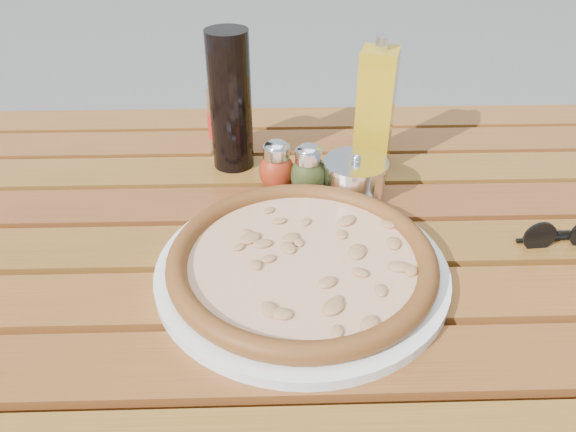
{
  "coord_description": "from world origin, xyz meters",
  "views": [
    {
      "loc": [
        -0.02,
        -0.6,
        1.2
      ],
      "look_at": [
        0.0,
        0.02,
        0.78
      ],
      "focal_mm": 35.0,
      "sensor_mm": 36.0,
      "label": 1
    }
  ],
  "objects_px": {
    "olive_oil_cruet": "(375,108)",
    "plate": "(302,269)",
    "oregano_shaker": "(308,170)",
    "soda_can": "(228,120)",
    "dark_bottle": "(230,101)",
    "sunglasses": "(561,235)",
    "parmesan_tin": "(355,178)",
    "table": "(288,286)",
    "pizza": "(302,259)",
    "pepper_shaker": "(277,166)"
  },
  "relations": [
    {
      "from": "olive_oil_cruet",
      "to": "plate",
      "type": "bearing_deg",
      "value": -114.43
    },
    {
      "from": "oregano_shaker",
      "to": "soda_can",
      "type": "xyz_separation_m",
      "value": [
        -0.13,
        0.14,
        0.02
      ]
    },
    {
      "from": "dark_bottle",
      "to": "soda_can",
      "type": "bearing_deg",
      "value": 102.91
    },
    {
      "from": "plate",
      "to": "olive_oil_cruet",
      "type": "distance_m",
      "value": 0.32
    },
    {
      "from": "sunglasses",
      "to": "plate",
      "type": "bearing_deg",
      "value": -176.26
    },
    {
      "from": "soda_can",
      "to": "plate",
      "type": "bearing_deg",
      "value": -71.76
    },
    {
      "from": "oregano_shaker",
      "to": "parmesan_tin",
      "type": "relative_size",
      "value": 0.67
    },
    {
      "from": "table",
      "to": "pizza",
      "type": "relative_size",
      "value": 3.87
    },
    {
      "from": "plate",
      "to": "pizza",
      "type": "bearing_deg",
      "value": 90.0
    },
    {
      "from": "olive_oil_cruet",
      "to": "dark_bottle",
      "type": "bearing_deg",
      "value": 179.54
    },
    {
      "from": "table",
      "to": "pepper_shaker",
      "type": "relative_size",
      "value": 17.07
    },
    {
      "from": "pepper_shaker",
      "to": "pizza",
      "type": "bearing_deg",
      "value": -82.17
    },
    {
      "from": "pizza",
      "to": "soda_can",
      "type": "xyz_separation_m",
      "value": [
        -0.11,
        0.33,
        0.04
      ]
    },
    {
      "from": "pizza",
      "to": "soda_can",
      "type": "relative_size",
      "value": 3.01
    },
    {
      "from": "table",
      "to": "pizza",
      "type": "height_order",
      "value": "pizza"
    },
    {
      "from": "oregano_shaker",
      "to": "dark_bottle",
      "type": "height_order",
      "value": "dark_bottle"
    },
    {
      "from": "pizza",
      "to": "parmesan_tin",
      "type": "xyz_separation_m",
      "value": [
        0.09,
        0.18,
        0.01
      ]
    },
    {
      "from": "dark_bottle",
      "to": "sunglasses",
      "type": "bearing_deg",
      "value": -28.0
    },
    {
      "from": "pepper_shaker",
      "to": "olive_oil_cruet",
      "type": "bearing_deg",
      "value": 26.36
    },
    {
      "from": "dark_bottle",
      "to": "olive_oil_cruet",
      "type": "height_order",
      "value": "dark_bottle"
    },
    {
      "from": "soda_can",
      "to": "parmesan_tin",
      "type": "relative_size",
      "value": 0.98
    },
    {
      "from": "pizza",
      "to": "parmesan_tin",
      "type": "relative_size",
      "value": 2.95
    },
    {
      "from": "dark_bottle",
      "to": "soda_can",
      "type": "xyz_separation_m",
      "value": [
        -0.01,
        0.04,
        -0.05
      ]
    },
    {
      "from": "oregano_shaker",
      "to": "dark_bottle",
      "type": "bearing_deg",
      "value": 141.45
    },
    {
      "from": "pizza",
      "to": "table",
      "type": "bearing_deg",
      "value": 102.89
    },
    {
      "from": "table",
      "to": "plate",
      "type": "xyz_separation_m",
      "value": [
        0.01,
        -0.06,
        0.08
      ]
    },
    {
      "from": "pizza",
      "to": "pepper_shaker",
      "type": "height_order",
      "value": "pepper_shaker"
    },
    {
      "from": "table",
      "to": "pepper_shaker",
      "type": "height_order",
      "value": "pepper_shaker"
    },
    {
      "from": "olive_oil_cruet",
      "to": "parmesan_tin",
      "type": "relative_size",
      "value": 1.71
    },
    {
      "from": "plate",
      "to": "pizza",
      "type": "xyz_separation_m",
      "value": [
        0.0,
        0.0,
        0.02
      ]
    },
    {
      "from": "oregano_shaker",
      "to": "dark_bottle",
      "type": "distance_m",
      "value": 0.17
    },
    {
      "from": "table",
      "to": "olive_oil_cruet",
      "type": "relative_size",
      "value": 6.67
    },
    {
      "from": "dark_bottle",
      "to": "sunglasses",
      "type": "xyz_separation_m",
      "value": [
        0.44,
        -0.24,
        -0.09
      ]
    },
    {
      "from": "pepper_shaker",
      "to": "sunglasses",
      "type": "height_order",
      "value": "pepper_shaker"
    },
    {
      "from": "pepper_shaker",
      "to": "plate",
      "type": "bearing_deg",
      "value": -82.17
    },
    {
      "from": "dark_bottle",
      "to": "pepper_shaker",
      "type": "bearing_deg",
      "value": -48.69
    },
    {
      "from": "oregano_shaker",
      "to": "parmesan_tin",
      "type": "distance_m",
      "value": 0.07
    },
    {
      "from": "oregano_shaker",
      "to": "sunglasses",
      "type": "relative_size",
      "value": 0.75
    },
    {
      "from": "oregano_shaker",
      "to": "pepper_shaker",
      "type": "bearing_deg",
      "value": 163.88
    },
    {
      "from": "soda_can",
      "to": "pizza",
      "type": "bearing_deg",
      "value": -71.76
    },
    {
      "from": "parmesan_tin",
      "to": "dark_bottle",
      "type": "bearing_deg",
      "value": 150.44
    },
    {
      "from": "table",
      "to": "pepper_shaker",
      "type": "bearing_deg",
      "value": 95.5
    },
    {
      "from": "pizza",
      "to": "oregano_shaker",
      "type": "xyz_separation_m",
      "value": [
        0.02,
        0.19,
        0.02
      ]
    },
    {
      "from": "pepper_shaker",
      "to": "parmesan_tin",
      "type": "xyz_separation_m",
      "value": [
        0.12,
        -0.03,
        -0.01
      ]
    },
    {
      "from": "pizza",
      "to": "olive_oil_cruet",
      "type": "bearing_deg",
      "value": 65.57
    },
    {
      "from": "oregano_shaker",
      "to": "table",
      "type": "bearing_deg",
      "value": -104.6
    },
    {
      "from": "pizza",
      "to": "pepper_shaker",
      "type": "xyz_separation_m",
      "value": [
        -0.03,
        0.21,
        0.02
      ]
    },
    {
      "from": "parmesan_tin",
      "to": "pizza",
      "type": "bearing_deg",
      "value": -115.9
    },
    {
      "from": "plate",
      "to": "parmesan_tin",
      "type": "height_order",
      "value": "parmesan_tin"
    },
    {
      "from": "pepper_shaker",
      "to": "olive_oil_cruet",
      "type": "relative_size",
      "value": 0.39
    }
  ]
}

